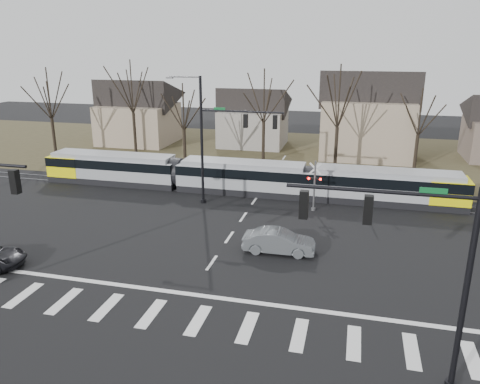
# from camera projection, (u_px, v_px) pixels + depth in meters

# --- Properties ---
(ground) EXTENTS (140.00, 140.00, 0.00)m
(ground) POSITION_uv_depth(u_px,v_px,m) (201.00, 278.00, 26.13)
(ground) COLOR black
(grass_verge) EXTENTS (140.00, 28.00, 0.01)m
(grass_verge) POSITION_uv_depth(u_px,v_px,m) (287.00, 154.00, 55.72)
(grass_verge) COLOR #38331E
(grass_verge) RESTS_ON ground
(crosswalk) EXTENTS (27.00, 2.60, 0.01)m
(crosswalk) POSITION_uv_depth(u_px,v_px,m) (174.00, 317.00, 22.42)
(crosswalk) COLOR silver
(crosswalk) RESTS_ON ground
(stop_line) EXTENTS (28.00, 0.35, 0.01)m
(stop_line) POSITION_uv_depth(u_px,v_px,m) (190.00, 294.00, 24.46)
(stop_line) COLOR silver
(stop_line) RESTS_ON ground
(lane_dashes) EXTENTS (0.18, 30.00, 0.01)m
(lane_dashes) POSITION_uv_depth(u_px,v_px,m) (259.00, 194.00, 40.92)
(lane_dashes) COLOR silver
(lane_dashes) RESTS_ON ground
(rail_pair) EXTENTS (90.00, 1.52, 0.06)m
(rail_pair) POSITION_uv_depth(u_px,v_px,m) (259.00, 194.00, 40.73)
(rail_pair) COLOR #59595E
(rail_pair) RESTS_ON ground
(tram) EXTENTS (37.01, 2.75, 2.81)m
(tram) POSITION_uv_depth(u_px,v_px,m) (241.00, 176.00, 40.84)
(tram) COLOR gray
(tram) RESTS_ON ground
(sedan) EXTENTS (1.87, 4.59, 1.48)m
(sedan) POSITION_uv_depth(u_px,v_px,m) (279.00, 241.00, 29.16)
(sedan) COLOR #595D61
(sedan) RESTS_ON ground
(signal_pole_near_right) EXTENTS (6.72, 0.44, 8.00)m
(signal_pole_near_right) POSITION_uv_depth(u_px,v_px,m) (413.00, 259.00, 16.68)
(signal_pole_near_right) COLOR black
(signal_pole_near_right) RESTS_ON ground
(signal_pole_far) EXTENTS (9.28, 0.44, 10.20)m
(signal_pole_far) POSITION_uv_depth(u_px,v_px,m) (221.00, 135.00, 36.52)
(signal_pole_far) COLOR black
(signal_pole_far) RESTS_ON ground
(rail_crossing_signal) EXTENTS (1.08, 0.36, 4.00)m
(rail_crossing_signal) POSITION_uv_depth(u_px,v_px,m) (314.00, 187.00, 36.24)
(rail_crossing_signal) COLOR #59595B
(rail_crossing_signal) RESTS_ON ground
(tree_row) EXTENTS (59.20, 7.20, 10.00)m
(tree_row) POSITION_uv_depth(u_px,v_px,m) (299.00, 120.00, 48.20)
(tree_row) COLOR black
(tree_row) RESTS_ON ground
(house_a) EXTENTS (9.72, 8.64, 8.60)m
(house_a) POSITION_uv_depth(u_px,v_px,m) (138.00, 109.00, 60.84)
(house_a) COLOR gray
(house_a) RESTS_ON ground
(house_b) EXTENTS (8.64, 7.56, 7.65)m
(house_b) POSITION_uv_depth(u_px,v_px,m) (253.00, 114.00, 59.38)
(house_b) COLOR gray
(house_b) RESTS_ON ground
(house_c) EXTENTS (10.80, 8.64, 10.10)m
(house_c) POSITION_uv_depth(u_px,v_px,m) (368.00, 111.00, 52.99)
(house_c) COLOR gray
(house_c) RESTS_ON ground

